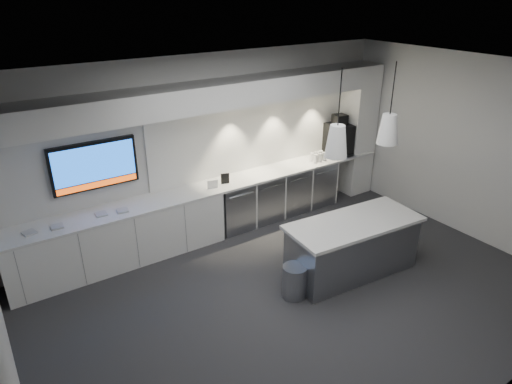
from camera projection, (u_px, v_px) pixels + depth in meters
floor at (298, 294)px, 6.39m from camera, size 7.00×7.00×0.00m
ceiling at (308, 78)px, 5.15m from camera, size 7.00×7.00×0.00m
wall_back at (208, 145)px, 7.66m from camera, size 7.00×0.00×7.00m
wall_front at (488, 302)px, 3.88m from camera, size 7.00×0.00×7.00m
wall_right at (467, 148)px, 7.54m from camera, size 0.00×7.00×7.00m
back_counter at (219, 185)px, 7.67m from camera, size 6.80×0.65×0.04m
left_base_cabinets at (120, 238)px, 6.97m from camera, size 3.30×0.63×0.86m
fridge_unit_a at (232, 206)px, 7.99m from camera, size 0.60×0.61×0.85m
fridge_unit_b at (262, 197)px, 8.31m from camera, size 0.60×0.61×0.85m
fridge_unit_c at (289, 189)px, 8.63m from camera, size 0.60×0.61×0.85m
fridge_unit_d at (315, 182)px, 8.94m from camera, size 0.60×0.61×0.85m
backsplash at (267, 131)px, 8.23m from camera, size 4.60×0.03×1.30m
soffit at (215, 95)px, 7.06m from camera, size 6.90×0.60×0.40m
column at (357, 130)px, 9.14m from camera, size 0.55×0.55×2.60m
wall_tv at (94, 165)px, 6.63m from camera, size 1.25×0.07×0.72m
island at (352, 247)px, 6.73m from camera, size 2.08×1.02×0.85m
bin at (295, 281)px, 6.27m from camera, size 0.42×0.42×0.48m
coffee_machine at (338, 138)px, 8.92m from camera, size 0.50×0.66×0.79m
sign_black at (225, 178)px, 7.65m from camera, size 0.14×0.06×0.18m
sign_white at (213, 184)px, 7.49m from camera, size 0.18×0.06×0.14m
cup_cluster at (318, 157)px, 8.65m from camera, size 0.29×0.19×0.16m
tray_a at (29, 233)px, 6.14m from camera, size 0.20×0.20×0.02m
tray_b at (57, 227)px, 6.30m from camera, size 0.17×0.17×0.02m
tray_c at (101, 214)px, 6.64m from camera, size 0.17×0.17×0.02m
tray_d at (122, 210)px, 6.75m from camera, size 0.18×0.18×0.02m
pendant_left at (337, 141)px, 5.77m from camera, size 0.29×0.29×1.12m
pendant_right at (388, 129)px, 6.26m from camera, size 0.29×0.29×1.12m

